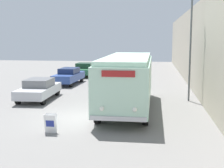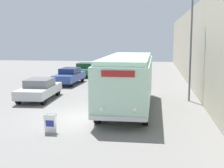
% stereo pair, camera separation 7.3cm
% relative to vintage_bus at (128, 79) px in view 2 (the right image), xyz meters
% --- Properties ---
extents(ground_plane, '(80.00, 80.00, 0.00)m').
position_rel_vintage_bus_xyz_m(ground_plane, '(-2.21, -2.38, -1.78)').
color(ground_plane, slate).
extents(building_wall_right, '(0.30, 60.00, 6.72)m').
position_rel_vintage_bus_xyz_m(building_wall_right, '(4.69, 7.62, 1.58)').
color(building_wall_right, '#B2A893').
rests_on(building_wall_right, ground_plane).
extents(vintage_bus, '(2.65, 9.69, 3.12)m').
position_rel_vintage_bus_xyz_m(vintage_bus, '(0.00, 0.00, 0.00)').
color(vintage_bus, black).
rests_on(vintage_bus, ground_plane).
extents(sign_board, '(0.53, 0.32, 0.85)m').
position_rel_vintage_bus_xyz_m(sign_board, '(-2.94, -5.24, -1.37)').
color(sign_board, gray).
rests_on(sign_board, ground_plane).
extents(streetlamp, '(0.36, 0.36, 7.23)m').
position_rel_vintage_bus_xyz_m(streetlamp, '(3.84, 2.84, 2.83)').
color(streetlamp, '#595E60').
rests_on(streetlamp, ground_plane).
extents(parked_car_near, '(2.06, 4.66, 1.40)m').
position_rel_vintage_bus_xyz_m(parked_car_near, '(-6.22, 1.99, -1.06)').
color(parked_car_near, black).
rests_on(parked_car_near, ground_plane).
extents(parked_car_mid, '(1.93, 4.82, 1.46)m').
position_rel_vintage_bus_xyz_m(parked_car_mid, '(-6.15, 9.26, -1.02)').
color(parked_car_mid, black).
rests_on(parked_car_mid, ground_plane).
extents(parked_car_far, '(2.00, 4.15, 1.46)m').
position_rel_vintage_bus_xyz_m(parked_car_far, '(-6.02, 15.11, -1.03)').
color(parked_car_far, black).
rests_on(parked_car_far, ground_plane).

